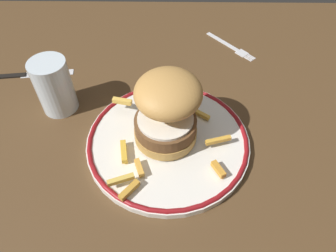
% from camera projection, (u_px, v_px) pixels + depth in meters
% --- Properties ---
extents(ground_plane, '(1.36, 0.95, 0.04)m').
position_uv_depth(ground_plane, '(157.00, 137.00, 0.58)').
color(ground_plane, '#523820').
extents(dinner_plate, '(0.28, 0.28, 0.02)m').
position_uv_depth(dinner_plate, '(168.00, 140.00, 0.53)').
color(dinner_plate, white).
rests_on(dinner_plate, ground_plane).
extents(burger, '(0.12, 0.13, 0.12)m').
position_uv_depth(burger, '(167.00, 109.00, 0.49)').
color(burger, '#C08F45').
rests_on(burger, dinner_plate).
extents(fries_pile, '(0.21, 0.24, 0.03)m').
position_uv_depth(fries_pile, '(156.00, 142.00, 0.51)').
color(fries_pile, gold).
rests_on(fries_pile, dinner_plate).
extents(water_glass, '(0.07, 0.07, 0.11)m').
position_uv_depth(water_glass, '(55.00, 89.00, 0.57)').
color(water_glass, silver).
rests_on(water_glass, ground_plane).
extents(fork, '(0.11, 0.12, 0.00)m').
position_uv_depth(fork, '(231.00, 46.00, 0.73)').
color(fork, silver).
rests_on(fork, ground_plane).
extents(knife, '(0.18, 0.04, 0.01)m').
position_uv_depth(knife, '(23.00, 75.00, 0.66)').
color(knife, black).
rests_on(knife, ground_plane).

